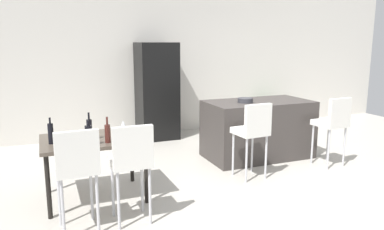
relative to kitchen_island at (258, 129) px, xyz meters
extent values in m
plane|color=#ADA89E|center=(-0.28, -0.62, -0.46)|extent=(10.00, 10.00, 0.00)
cube|color=beige|center=(-0.28, 2.25, 0.99)|extent=(10.00, 0.12, 2.90)
cube|color=#383330|center=(0.00, 0.00, 0.00)|extent=(1.67, 0.90, 0.92)
cube|color=silver|center=(-0.61, -0.77, 0.19)|extent=(0.43, 0.43, 0.08)
cube|color=silver|center=(-0.59, -0.94, 0.41)|extent=(0.40, 0.09, 0.36)
cylinder|color=#B2B2B7|center=(-0.78, -0.62, -0.16)|extent=(0.03, 0.03, 0.61)
cylinder|color=#B2B2B7|center=(-0.46, -0.60, -0.16)|extent=(0.03, 0.03, 0.61)
cylinder|color=#B2B2B7|center=(-0.75, -0.94, -0.16)|extent=(0.03, 0.03, 0.61)
cylinder|color=#B2B2B7|center=(-0.43, -0.92, -0.16)|extent=(0.03, 0.03, 0.61)
cube|color=silver|center=(0.77, -0.77, 0.19)|extent=(0.43, 0.43, 0.08)
cube|color=silver|center=(0.78, -0.94, 0.41)|extent=(0.40, 0.09, 0.36)
cylinder|color=#B2B2B7|center=(0.60, -0.62, -0.16)|extent=(0.03, 0.03, 0.61)
cylinder|color=#B2B2B7|center=(0.92, -0.60, -0.16)|extent=(0.03, 0.03, 0.61)
cylinder|color=#B2B2B7|center=(0.62, -0.94, -0.16)|extent=(0.03, 0.03, 0.61)
cylinder|color=#B2B2B7|center=(0.94, -0.92, -0.16)|extent=(0.03, 0.03, 0.61)
cube|color=#4C4238|center=(-2.68, -0.69, 0.26)|extent=(1.18, 0.86, 0.04)
cylinder|color=black|center=(-3.20, -0.32, -0.11)|extent=(0.05, 0.05, 0.70)
cylinder|color=black|center=(-2.15, -0.32, -0.11)|extent=(0.05, 0.05, 0.70)
cylinder|color=black|center=(-3.20, -1.06, -0.11)|extent=(0.05, 0.05, 0.70)
cylinder|color=black|center=(-2.15, -1.06, -0.11)|extent=(0.05, 0.05, 0.70)
cube|color=silver|center=(-2.94, -1.42, 0.19)|extent=(0.42, 0.42, 0.08)
cube|color=silver|center=(-2.93, -1.59, 0.41)|extent=(0.40, 0.08, 0.36)
cylinder|color=#B2B2B7|center=(-3.11, -1.27, -0.16)|extent=(0.03, 0.03, 0.61)
cylinder|color=#B2B2B7|center=(-2.79, -1.25, -0.16)|extent=(0.03, 0.03, 0.61)
cylinder|color=#B2B2B7|center=(-3.09, -1.59, -0.16)|extent=(0.03, 0.03, 0.61)
cylinder|color=#B2B2B7|center=(-2.77, -1.57, -0.16)|extent=(0.03, 0.03, 0.61)
cube|color=silver|center=(-2.41, -1.42, 0.19)|extent=(0.40, 0.40, 0.08)
cube|color=silver|center=(-2.41, -1.59, 0.41)|extent=(0.40, 0.06, 0.36)
cylinder|color=#B2B2B7|center=(-2.57, -1.26, -0.16)|extent=(0.03, 0.03, 0.61)
cylinder|color=#B2B2B7|center=(-2.25, -1.26, -0.16)|extent=(0.03, 0.03, 0.61)
cylinder|color=#B2B2B7|center=(-2.57, -1.58, -0.16)|extent=(0.03, 0.03, 0.61)
cylinder|color=#B2B2B7|center=(-2.25, -1.58, -0.16)|extent=(0.03, 0.03, 0.61)
cylinder|color=black|center=(-2.72, -0.77, 0.40)|extent=(0.06, 0.06, 0.24)
cylinder|color=black|center=(-2.72, -0.77, 0.56)|extent=(0.02, 0.02, 0.08)
cylinder|color=#471E19|center=(-2.55, -0.96, 0.38)|extent=(0.06, 0.06, 0.20)
cylinder|color=#471E19|center=(-2.55, -0.96, 0.53)|extent=(0.02, 0.02, 0.09)
cylinder|color=black|center=(-3.14, -0.77, 0.39)|extent=(0.06, 0.06, 0.23)
cylinder|color=black|center=(-3.14, -0.77, 0.54)|extent=(0.02, 0.02, 0.07)
cylinder|color=black|center=(-2.76, -1.01, 0.39)|extent=(0.08, 0.08, 0.22)
cylinder|color=black|center=(-2.76, -1.01, 0.53)|extent=(0.03, 0.03, 0.06)
cylinder|color=silver|center=(-2.31, -0.64, 0.28)|extent=(0.06, 0.06, 0.00)
cylinder|color=silver|center=(-2.31, -0.64, 0.32)|extent=(0.01, 0.01, 0.08)
cone|color=silver|center=(-2.31, -0.64, 0.41)|extent=(0.07, 0.07, 0.09)
cylinder|color=silver|center=(-2.90, -1.02, 0.28)|extent=(0.06, 0.06, 0.00)
cylinder|color=silver|center=(-2.90, -1.02, 0.32)|extent=(0.01, 0.01, 0.08)
cone|color=silver|center=(-2.90, -1.02, 0.41)|extent=(0.07, 0.07, 0.09)
cube|color=black|center=(-1.15, 1.81, 0.46)|extent=(0.72, 0.68, 1.84)
cylinder|color=#333338|center=(-0.27, -0.04, 0.50)|extent=(0.24, 0.24, 0.07)
cylinder|color=#996B4C|center=(1.54, 1.80, -0.35)|extent=(0.24, 0.24, 0.22)
sphere|color=#2D6B33|center=(1.54, 1.80, -0.03)|extent=(0.48, 0.48, 0.48)
camera|label=1|loc=(-3.19, -5.02, 1.38)|focal=34.74mm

